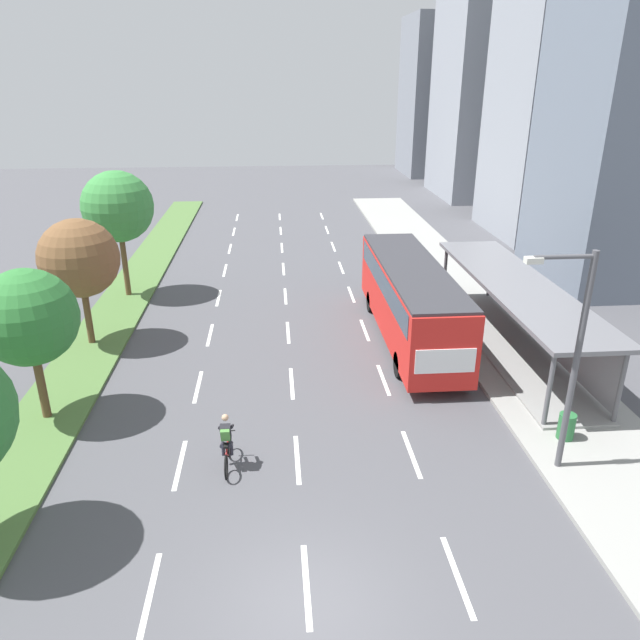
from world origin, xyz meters
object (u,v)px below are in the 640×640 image
(trash_bin, at_px, (566,426))
(cyclist, at_px, (227,444))
(median_tree_third, at_px, (79,259))
(streetlight, at_px, (572,350))
(median_tree_fourth, at_px, (118,207))
(median_tree_second, at_px, (28,318))
(bus, at_px, (410,295))
(bus_shelter, at_px, (521,309))

(trash_bin, bearing_deg, cyclist, -177.50)
(median_tree_third, bearing_deg, streetlight, -32.56)
(median_tree_third, xyz_separation_m, median_tree_fourth, (0.25, 6.09, 0.89))
(cyclist, height_order, median_tree_second, median_tree_second)
(median_tree_third, bearing_deg, median_tree_fourth, 87.63)
(bus, height_order, trash_bin, bus)
(bus, distance_m, median_tree_second, 14.76)
(median_tree_third, relative_size, streetlight, 0.82)
(median_tree_fourth, bearing_deg, cyclist, -68.12)
(median_tree_second, bearing_deg, bus, 22.50)
(streetlight, bearing_deg, bus, 102.64)
(median_tree_fourth, bearing_deg, median_tree_second, -90.41)
(bus_shelter, distance_m, trash_bin, 6.99)
(bus, distance_m, cyclist, 11.49)
(bus_shelter, xyz_separation_m, trash_bin, (-1.08, -6.78, -1.29))
(bus_shelter, relative_size, trash_bin, 15.38)
(streetlight, distance_m, trash_bin, 3.73)
(bus, relative_size, median_tree_second, 2.20)
(median_tree_second, height_order, trash_bin, median_tree_second)
(bus_shelter, relative_size, cyclist, 7.18)
(cyclist, relative_size, median_tree_second, 0.35)
(median_tree_fourth, bearing_deg, trash_bin, -41.73)
(bus_shelter, height_order, median_tree_fourth, median_tree_fourth)
(median_tree_second, height_order, median_tree_fourth, median_tree_fourth)
(trash_bin, bearing_deg, streetlight, -127.09)
(bus_shelter, xyz_separation_m, bus, (-4.28, 1.53, 0.20))
(median_tree_third, relative_size, median_tree_fourth, 0.84)
(median_tree_third, height_order, median_tree_fourth, median_tree_fourth)
(trash_bin, bearing_deg, bus_shelter, 80.95)
(bus, height_order, median_tree_fourth, median_tree_fourth)
(bus, bearing_deg, median_tree_third, 178.03)
(cyclist, distance_m, trash_bin, 10.52)
(bus_shelter, height_order, bus, bus)
(median_tree_third, distance_m, median_tree_fourth, 6.16)
(trash_bin, bearing_deg, median_tree_third, 152.57)
(median_tree_second, height_order, median_tree_third, median_tree_third)
(bus_shelter, xyz_separation_m, median_tree_third, (-18.00, 2.00, 1.98))
(trash_bin, bearing_deg, median_tree_fourth, 138.27)
(cyclist, xyz_separation_m, median_tree_third, (-6.41, 9.24, 3.05))
(median_tree_second, bearing_deg, cyclist, -26.81)
(median_tree_third, relative_size, trash_bin, 6.31)
(streetlight, height_order, trash_bin, streetlight)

